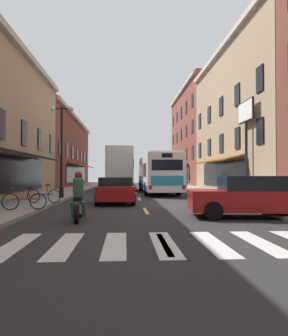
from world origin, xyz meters
TOP-DOWN VIEW (x-y plane):
  - ground_plane at (0.00, 0.00)m, footprint 34.80×80.00m
  - lane_centre_dashes at (0.00, -0.25)m, footprint 0.14×73.90m
  - crosswalk_near at (0.00, -10.00)m, footprint 7.10×2.80m
  - sidewalk_left at (-5.90, 0.00)m, footprint 3.00×80.00m
  - sidewalk_right at (5.90, 0.00)m, footprint 3.00×80.00m
  - billboard_sign at (7.05, 3.47)m, footprint 0.40×2.49m
  - transit_bus at (1.80, 9.32)m, footprint 2.73×11.20m
  - box_truck at (-1.34, 13.11)m, footprint 2.52×6.76m
  - sedan_near at (-1.38, 0.22)m, footprint 2.03×4.47m
  - sedan_mid at (3.69, -5.72)m, footprint 4.49×2.33m
  - motorcycle_rider at (-2.45, -6.26)m, footprint 0.62×2.07m
  - bicycle_near at (-4.89, -4.09)m, footprint 1.69×0.50m
  - bicycle_mid at (-4.91, -0.95)m, footprint 1.71×0.48m
  - pedestrian_near at (5.26, 15.26)m, footprint 0.50×0.49m
  - street_lamp_twin at (-4.74, 2.58)m, footprint 1.42×0.32m

SIDE VIEW (x-z plane):
  - ground_plane at x=0.00m, z-range -0.10..0.00m
  - lane_centre_dashes at x=0.00m, z-range 0.00..0.01m
  - crosswalk_near at x=0.00m, z-range 0.00..0.01m
  - sidewalk_left at x=-5.90m, z-range 0.00..0.14m
  - sidewalk_right at x=5.90m, z-range 0.00..0.14m
  - bicycle_near at x=-4.89m, z-range 0.05..0.96m
  - bicycle_mid at x=-4.91m, z-range 0.05..0.96m
  - motorcycle_rider at x=-2.45m, z-range -0.12..1.54m
  - sedan_near at x=-1.38m, z-range 0.02..1.41m
  - sedan_mid at x=3.69m, z-range 0.01..1.51m
  - pedestrian_near at x=5.26m, z-range 0.20..2.02m
  - transit_bus at x=1.80m, z-range 0.08..3.22m
  - box_truck at x=-1.34m, z-range 0.05..4.03m
  - street_lamp_twin at x=-4.74m, z-range 0.43..5.99m
  - billboard_sign at x=7.05m, z-range 1.66..7.92m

